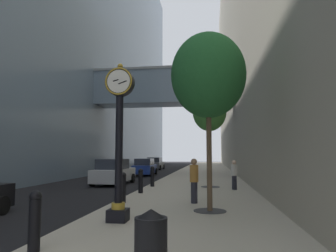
{
  "coord_description": "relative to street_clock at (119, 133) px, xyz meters",
  "views": [
    {
      "loc": [
        3.91,
        -1.82,
        2.05
      ],
      "look_at": [
        0.93,
        19.39,
        4.03
      ],
      "focal_mm": 32.69,
      "sensor_mm": 36.0,
      "label": 1
    }
  ],
  "objects": [
    {
      "name": "ground_plane",
      "position": [
        -1.26,
        20.2,
        -2.67
      ],
      "size": [
        110.0,
        110.0,
        0.0
      ],
      "primitive_type": "plane",
      "color": "black",
      "rests_on": "ground"
    },
    {
      "name": "sidewalk_right",
      "position": [
        1.85,
        23.2,
        -2.6
      ],
      "size": [
        6.21,
        80.0,
        0.14
      ],
      "primitive_type": "cube",
      "color": "#BCB29E",
      "rests_on": "ground"
    },
    {
      "name": "building_block_left",
      "position": [
        -13.23,
        23.19,
        16.27
      ],
      "size": [
        23.05,
        80.0,
        38.01
      ],
      "color": "slate",
      "rests_on": "ground"
    },
    {
      "name": "building_block_right",
      "position": [
        9.45,
        23.2,
        13.99
      ],
      "size": [
        9.0,
        80.0,
        33.32
      ],
      "color": "#A89E89",
      "rests_on": "ground"
    },
    {
      "name": "street_clock",
      "position": [
        0.0,
        0.0,
        0.0
      ],
      "size": [
        0.84,
        0.55,
        4.61
      ],
      "color": "black",
      "rests_on": "sidewalk_right"
    },
    {
      "name": "bollard_nearest",
      "position": [
        -0.82,
        -2.85,
        -1.91
      ],
      "size": [
        0.24,
        0.24,
        1.2
      ],
      "color": "black",
      "rests_on": "sidewalk_right"
    },
    {
      "name": "bollard_third",
      "position": [
        -0.82,
        3.29,
        -1.91
      ],
      "size": [
        0.24,
        0.24,
        1.2
      ],
      "color": "black",
      "rests_on": "sidewalk_right"
    },
    {
      "name": "bollard_fourth",
      "position": [
        -0.82,
        6.37,
        -1.91
      ],
      "size": [
        0.24,
        0.24,
        1.2
      ],
      "color": "black",
      "rests_on": "sidewalk_right"
    },
    {
      "name": "bollard_fifth",
      "position": [
        -0.82,
        9.44,
        -1.91
      ],
      "size": [
        0.24,
        0.24,
        1.2
      ],
      "color": "black",
      "rests_on": "sidewalk_right"
    },
    {
      "name": "street_tree_near",
      "position": [
        2.59,
        1.96,
        2.11
      ],
      "size": [
        2.61,
        2.61,
        6.17
      ],
      "color": "#333335",
      "rests_on": "sidewalk_right"
    },
    {
      "name": "street_tree_mid_near",
      "position": [
        2.59,
        9.64,
        1.85
      ],
      "size": [
        2.0,
        2.0,
        5.58
      ],
      "color": "#333335",
      "rests_on": "sidewalk_right"
    },
    {
      "name": "trash_bin",
      "position": [
        1.7,
        -3.78,
        -1.99
      ],
      "size": [
        0.53,
        0.53,
        1.05
      ],
      "color": "black",
      "rests_on": "sidewalk_right"
    },
    {
      "name": "pedestrian_walking",
      "position": [
        1.98,
        3.59,
        -1.61
      ],
      "size": [
        0.48,
        0.48,
        1.74
      ],
      "color": "#23232D",
      "rests_on": "sidewalk_right"
    },
    {
      "name": "pedestrian_by_clock",
      "position": [
        3.88,
        8.48,
        -1.7
      ],
      "size": [
        0.42,
        0.42,
        1.58
      ],
      "color": "#23232D",
      "rests_on": "sidewalk_right"
    },
    {
      "name": "car_grey_near",
      "position": [
        -4.84,
        32.17,
        -1.88
      ],
      "size": [
        2.11,
        4.2,
        1.63
      ],
      "color": "slate",
      "rests_on": "ground"
    },
    {
      "name": "car_silver_mid",
      "position": [
        -3.93,
        11.64,
        -1.84
      ],
      "size": [
        2.09,
        4.53,
        1.72
      ],
      "color": "#B7BABF",
      "rests_on": "ground"
    },
    {
      "name": "car_blue_far",
      "position": [
        -3.76,
        20.78,
        -1.88
      ],
      "size": [
        2.07,
        4.48,
        1.63
      ],
      "color": "navy",
      "rests_on": "ground"
    }
  ]
}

